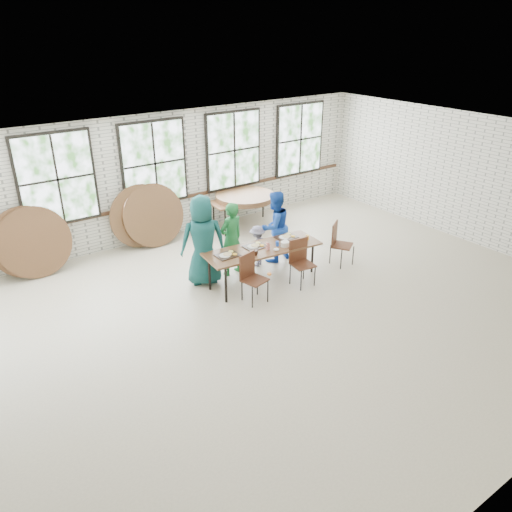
% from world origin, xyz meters
% --- Properties ---
extents(room, '(12.00, 12.00, 12.00)m').
position_xyz_m(room, '(0.00, 4.44, 1.83)').
color(room, beige).
rests_on(room, ground).
extents(dining_table, '(2.47, 1.04, 0.74)m').
position_xyz_m(dining_table, '(0.72, 1.16, 0.69)').
color(dining_table, brown).
rests_on(dining_table, ground).
extents(chair_near_left, '(0.51, 0.50, 0.95)m').
position_xyz_m(chair_near_left, '(0.08, 0.67, 0.56)').
color(chair_near_left, '#532D1B').
rests_on(chair_near_left, ground).
extents(chair_near_right, '(0.47, 0.46, 0.95)m').
position_xyz_m(chair_near_right, '(1.27, 0.64, 0.56)').
color(chair_near_right, '#532D1B').
rests_on(chair_near_right, ground).
extents(chair_spare, '(0.57, 0.57, 0.95)m').
position_xyz_m(chair_spare, '(2.52, 0.85, 0.56)').
color(chair_spare, '#532D1B').
rests_on(chair_spare, ground).
extents(adult_teal, '(1.05, 0.86, 1.84)m').
position_xyz_m(adult_teal, '(-0.28, 1.81, 0.92)').
color(adult_teal, '#155246').
rests_on(adult_teal, ground).
extents(adult_green, '(0.62, 0.46, 1.58)m').
position_xyz_m(adult_green, '(0.39, 1.81, 0.79)').
color(adult_green, '#1C6A30').
rests_on(adult_green, ground).
extents(toddler, '(0.68, 0.55, 0.91)m').
position_xyz_m(toddler, '(1.05, 1.81, 0.46)').
color(toddler, '#1E1440').
rests_on(toddler, ground).
extents(adult_blue, '(0.82, 0.67, 1.59)m').
position_xyz_m(adult_blue, '(1.52, 1.81, 0.80)').
color(adult_blue, '#1948B1').
rests_on(adult_blue, ground).
extents(storage_table, '(1.85, 0.88, 0.74)m').
position_xyz_m(storage_table, '(2.13, 3.85, 0.69)').
color(storage_table, brown).
rests_on(storage_table, ground).
extents(tabletop_clutter, '(2.02, 0.61, 0.11)m').
position_xyz_m(tabletop_clutter, '(0.83, 1.15, 0.77)').
color(tabletop_clutter, black).
rests_on(tabletop_clutter, dining_table).
extents(round_tops_stacked, '(1.50, 1.50, 0.13)m').
position_xyz_m(round_tops_stacked, '(2.13, 3.85, 0.80)').
color(round_tops_stacked, brown).
rests_on(round_tops_stacked, storage_table).
extents(round_tops_leaning, '(4.30, 0.51, 1.50)m').
position_xyz_m(round_tops_leaning, '(-1.69, 4.19, 0.73)').
color(round_tops_leaning, brown).
rests_on(round_tops_leaning, ground).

